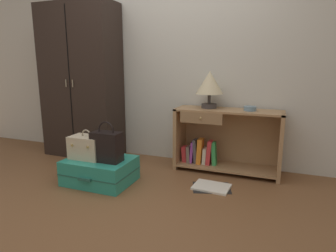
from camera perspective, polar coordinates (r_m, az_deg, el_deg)
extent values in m
plane|color=brown|center=(2.58, -10.58, -15.72)|extent=(9.00, 9.00, 0.00)
cube|color=beige|center=(3.65, 1.36, 13.69)|extent=(6.40, 0.10, 2.60)
cube|color=black|center=(3.96, -16.67, 8.26)|extent=(1.01, 0.45, 1.94)
cube|color=black|center=(3.79, -18.79, 7.98)|extent=(0.01, 0.01, 1.84)
cylinder|color=gray|center=(3.81, -19.46, 7.95)|extent=(0.01, 0.01, 0.09)
cylinder|color=gray|center=(3.75, -18.28, 7.98)|extent=(0.01, 0.01, 0.09)
cube|color=#A37A51|center=(3.44, 2.32, -2.09)|extent=(0.04, 0.38, 0.71)
cube|color=#A37A51|center=(3.27, 21.32, -3.67)|extent=(0.04, 0.38, 0.71)
cube|color=#A37A51|center=(3.24, 11.82, 2.99)|extent=(1.16, 0.38, 0.02)
cube|color=#A37A51|center=(3.40, 11.36, -7.80)|extent=(1.08, 0.38, 0.02)
cube|color=#A37A51|center=(3.48, 12.08, -2.17)|extent=(1.08, 0.01, 0.69)
cube|color=#8F6B47|center=(3.13, 6.51, 1.56)|extent=(0.47, 0.02, 0.12)
sphere|color=#9E844C|center=(3.12, 6.44, 1.51)|extent=(0.02, 0.02, 0.02)
cube|color=red|center=(3.45, 3.32, -5.49)|extent=(0.06, 0.09, 0.19)
cube|color=#726659|center=(3.43, 4.17, -5.51)|extent=(0.05, 0.13, 0.20)
cube|color=purple|center=(3.41, 4.82, -5.15)|extent=(0.05, 0.10, 0.25)
cube|color=#4C474C|center=(3.40, 5.47, -4.96)|extent=(0.06, 0.11, 0.28)
cube|color=orange|center=(3.38, 6.33, -4.93)|extent=(0.07, 0.13, 0.30)
cube|color=beige|center=(3.38, 7.27, -5.87)|extent=(0.05, 0.10, 0.19)
cube|color=red|center=(3.36, 8.15, -5.22)|extent=(0.07, 0.11, 0.28)
cube|color=green|center=(3.35, 9.05, -5.39)|extent=(0.06, 0.08, 0.27)
cylinder|color=#3D3838|center=(3.31, 8.08, 3.94)|extent=(0.17, 0.17, 0.05)
cylinder|color=#3D3838|center=(3.30, 8.12, 5.33)|extent=(0.04, 0.04, 0.11)
cone|color=beige|center=(3.28, 8.21, 8.49)|extent=(0.30, 0.30, 0.25)
cylinder|color=slate|center=(3.21, 15.86, 3.33)|extent=(0.13, 0.13, 0.05)
cube|color=teal|center=(3.09, -13.22, -8.50)|extent=(0.66, 0.50, 0.25)
cube|color=#235E52|center=(3.09, -13.22, -8.50)|extent=(0.67, 0.50, 0.01)
cube|color=#235E52|center=(2.90, -16.14, -10.09)|extent=(0.14, 0.02, 0.03)
cube|color=beige|center=(3.07, -15.68, -4.05)|extent=(0.34, 0.21, 0.23)
torus|color=gray|center=(3.03, -15.82, -1.63)|extent=(0.11, 0.02, 0.11)
cube|color=tan|center=(3.03, -18.39, -3.63)|extent=(0.02, 0.01, 0.02)
cube|color=tan|center=(2.92, -15.56, -4.04)|extent=(0.02, 0.01, 0.02)
cube|color=black|center=(2.92, -11.96, -4.03)|extent=(0.29, 0.16, 0.29)
torus|color=black|center=(2.88, -12.10, -0.82)|extent=(0.18, 0.01, 0.18)
cylinder|color=white|center=(3.32, -19.80, -8.22)|extent=(0.06, 0.06, 0.17)
cylinder|color=silver|center=(3.29, -19.92, -6.63)|extent=(0.04, 0.04, 0.02)
cube|color=white|center=(2.95, 8.56, -11.76)|extent=(0.36, 0.28, 0.02)
cube|color=black|center=(2.95, 8.56, -11.89)|extent=(0.43, 0.37, 0.01)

